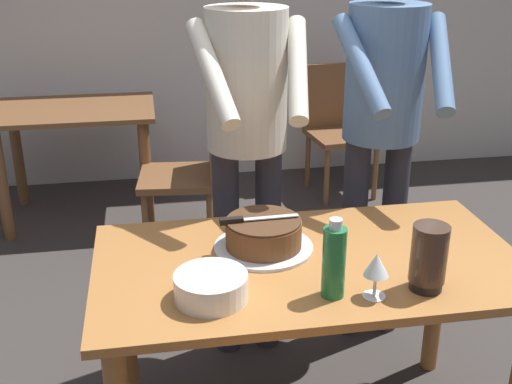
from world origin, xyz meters
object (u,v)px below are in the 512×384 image
object	(u,v)px
main_dining_table	(308,292)
person_standing_beside	(383,110)
background_chair_0	(338,124)
water_bottle	(334,261)
wine_glass_near	(376,266)
background_table	(76,133)
cake_on_platter	(264,235)
person_cutting_cake	(247,118)
cake_knife	(243,220)
background_chair_1	(191,167)
hurricane_lamp	(429,257)
plate_stack	(211,287)

from	to	relation	value
main_dining_table	person_standing_beside	world-z (taller)	person_standing_beside
main_dining_table	background_chair_0	xyz separation A→B (m)	(0.82, 2.37, -0.13)
main_dining_table	person_standing_beside	size ratio (longest dim) A/B	0.83
main_dining_table	water_bottle	distance (m)	0.33
wine_glass_near	background_table	bearing A→B (deg)	113.92
wine_glass_near	person_standing_beside	xyz separation A→B (m)	(0.33, 0.89, 0.22)
cake_on_platter	water_bottle	world-z (taller)	water_bottle
background_table	person_standing_beside	bearing A→B (deg)	-47.86
person_standing_beside	background_table	xyz separation A→B (m)	(-1.42, 1.57, -0.50)
main_dining_table	wine_glass_near	xyz separation A→B (m)	(0.13, -0.26, 0.23)
main_dining_table	background_table	distance (m)	2.40
person_cutting_cake	cake_knife	bearing A→B (deg)	-100.92
cake_knife	water_bottle	bearing A→B (deg)	-56.17
background_table	main_dining_table	bearing A→B (deg)	-66.41
cake_knife	background_chair_1	world-z (taller)	background_chair_1
hurricane_lamp	person_standing_beside	world-z (taller)	person_standing_beside
plate_stack	wine_glass_near	world-z (taller)	wine_glass_near
background_chair_1	cake_knife	bearing A→B (deg)	-87.54
wine_glass_near	background_chair_1	world-z (taller)	background_chair_1
person_standing_beside	background_chair_0	size ratio (longest dim) A/B	1.91
main_dining_table	hurricane_lamp	bearing A→B (deg)	-38.75
hurricane_lamp	person_cutting_cake	xyz separation A→B (m)	(-0.41, 0.84, 0.22)
cake_on_platter	person_cutting_cake	distance (m)	0.57
cake_on_platter	hurricane_lamp	world-z (taller)	hurricane_lamp
cake_on_platter	background_chair_0	size ratio (longest dim) A/B	0.38
wine_glass_near	water_bottle	xyz separation A→B (m)	(-0.12, 0.03, 0.01)
water_bottle	background_chair_0	bearing A→B (deg)	72.65
cake_knife	plate_stack	xyz separation A→B (m)	(-0.14, -0.29, -0.08)
cake_knife	background_table	distance (m)	2.25
water_bottle	wine_glass_near	bearing A→B (deg)	-14.28
background_chair_0	person_standing_beside	bearing A→B (deg)	-101.74
wine_glass_near	plate_stack	bearing A→B (deg)	171.30
plate_stack	cake_on_platter	bearing A→B (deg)	53.76
hurricane_lamp	background_table	xyz separation A→B (m)	(-1.26, 2.44, -0.28)
main_dining_table	wine_glass_near	distance (m)	0.37
cake_knife	background_chair_1	xyz separation A→B (m)	(-0.07, 1.57, -0.37)
background_table	background_chair_0	bearing A→B (deg)	5.63
person_standing_beside	background_table	bearing A→B (deg)	132.14
cake_knife	water_bottle	distance (m)	0.40
cake_on_platter	person_cutting_cake	bearing A→B (deg)	87.18
hurricane_lamp	background_chair_1	xyz separation A→B (m)	(-0.58, 1.91, -0.37)
hurricane_lamp	plate_stack	bearing A→B (deg)	175.19
main_dining_table	hurricane_lamp	xyz separation A→B (m)	(0.30, -0.24, 0.23)
water_bottle	hurricane_lamp	size ratio (longest dim) A/B	1.19
water_bottle	person_standing_beside	bearing A→B (deg)	62.27
water_bottle	background_chair_1	size ratio (longest dim) A/B	0.28
wine_glass_near	water_bottle	world-z (taller)	water_bottle
hurricane_lamp	person_cutting_cake	bearing A→B (deg)	116.29
cake_knife	background_chair_1	distance (m)	1.61
person_standing_beside	water_bottle	bearing A→B (deg)	-117.73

